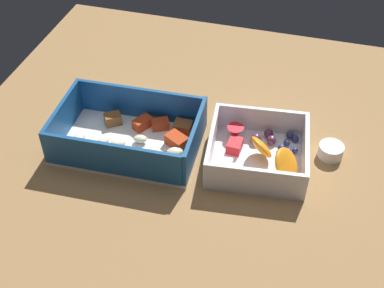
% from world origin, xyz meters
% --- Properties ---
extents(table_surface, '(0.80, 0.80, 0.02)m').
position_xyz_m(table_surface, '(0.00, 0.00, 0.01)').
color(table_surface, '#9E7547').
rests_on(table_surface, ground).
extents(pasta_container, '(0.22, 0.15, 0.06)m').
position_xyz_m(pasta_container, '(-0.11, -0.00, 0.04)').
color(pasta_container, white).
rests_on(pasta_container, table_surface).
extents(fruit_bowl, '(0.16, 0.16, 0.06)m').
position_xyz_m(fruit_bowl, '(0.08, 0.01, 0.04)').
color(fruit_bowl, white).
rests_on(fruit_bowl, table_surface).
extents(paper_cup_liner, '(0.04, 0.04, 0.02)m').
position_xyz_m(paper_cup_liner, '(0.19, 0.06, 0.03)').
color(paper_cup_liner, white).
rests_on(paper_cup_liner, table_surface).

